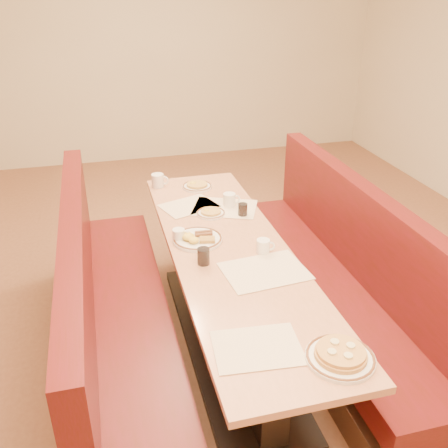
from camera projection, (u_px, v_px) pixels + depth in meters
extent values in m
plane|color=#9E6647|center=(230.00, 347.00, 3.34)|extent=(8.00, 8.00, 0.00)
cube|color=beige|center=(145.00, 50.00, 6.17)|extent=(6.00, 0.04, 2.80)
cube|color=black|center=(230.00, 343.00, 3.32)|extent=(0.55, 1.88, 0.06)
cube|color=black|center=(230.00, 303.00, 3.18)|extent=(0.15, 1.75, 0.71)
cube|color=tan|center=(230.00, 252.00, 3.01)|extent=(0.70, 2.50, 0.04)
cube|color=#4C3326|center=(126.00, 353.00, 3.14)|extent=(0.55, 2.50, 0.20)
cube|color=#5D1017|center=(122.00, 318.00, 3.02)|extent=(0.55, 2.50, 0.16)
cube|color=#5D1017|center=(77.00, 269.00, 2.80)|extent=(0.12, 2.50, 0.60)
cube|color=#4C3326|center=(324.00, 319.00, 3.44)|extent=(0.55, 2.50, 0.20)
cube|color=#5D1017|center=(327.00, 286.00, 3.32)|extent=(0.55, 2.50, 0.16)
cube|color=#5D1017|center=(364.00, 232.00, 3.20)|extent=(0.12, 2.50, 0.60)
cube|color=beige|center=(257.00, 347.00, 2.20)|extent=(0.41, 0.32, 0.00)
cube|color=beige|center=(265.00, 271.00, 2.77)|extent=(0.48, 0.38, 0.00)
cube|color=beige|center=(189.00, 206.00, 3.55)|extent=(0.44, 0.39, 0.00)
cube|color=beige|center=(225.00, 208.00, 3.53)|extent=(0.53, 0.47, 0.00)
cylinder|color=white|center=(340.00, 358.00, 2.13)|extent=(0.30, 0.30, 0.02)
torus|color=brown|center=(340.00, 357.00, 2.13)|extent=(0.30, 0.30, 0.01)
cylinder|color=#DA864E|center=(341.00, 355.00, 2.12)|extent=(0.22, 0.22, 0.02)
cylinder|color=#DA864E|center=(341.00, 351.00, 2.12)|extent=(0.21, 0.21, 0.02)
cylinder|color=beige|center=(351.00, 346.00, 2.13)|extent=(0.04, 0.04, 0.01)
cylinder|color=beige|center=(335.00, 342.00, 2.15)|extent=(0.04, 0.04, 0.01)
cylinder|color=beige|center=(332.00, 352.00, 2.09)|extent=(0.04, 0.04, 0.01)
cylinder|color=beige|center=(348.00, 356.00, 2.07)|extent=(0.04, 0.04, 0.01)
cylinder|color=white|center=(198.00, 239.00, 3.09)|extent=(0.31, 0.31, 0.02)
torus|color=brown|center=(197.00, 238.00, 3.09)|extent=(0.30, 0.30, 0.01)
ellipsoid|color=yellow|center=(188.00, 237.00, 3.05)|extent=(0.08, 0.08, 0.04)
ellipsoid|color=yellow|center=(194.00, 240.00, 3.02)|extent=(0.07, 0.07, 0.04)
ellipsoid|color=yellow|center=(186.00, 234.00, 3.10)|extent=(0.06, 0.06, 0.03)
cylinder|color=brown|center=(204.00, 235.00, 3.10)|extent=(0.11, 0.03, 0.02)
cylinder|color=brown|center=(204.00, 232.00, 3.13)|extent=(0.11, 0.03, 0.02)
cube|color=#BE803B|center=(207.00, 240.00, 3.04)|extent=(0.11, 0.09, 0.02)
cylinder|color=white|center=(211.00, 214.00, 3.43)|extent=(0.20, 0.20, 0.01)
torus|color=brown|center=(211.00, 213.00, 3.43)|extent=(0.19, 0.19, 0.01)
cylinder|color=#BF9643|center=(211.00, 211.00, 3.42)|extent=(0.14, 0.14, 0.01)
ellipsoid|color=yellow|center=(207.00, 210.00, 3.43)|extent=(0.04, 0.04, 0.02)
cylinder|color=white|center=(197.00, 187.00, 3.86)|extent=(0.23, 0.23, 0.02)
torus|color=brown|center=(197.00, 186.00, 3.86)|extent=(0.23, 0.23, 0.01)
cylinder|color=#BF9643|center=(197.00, 185.00, 3.85)|extent=(0.16, 0.16, 0.02)
ellipsoid|color=yellow|center=(193.00, 183.00, 3.86)|extent=(0.05, 0.05, 0.02)
cylinder|color=white|center=(263.00, 246.00, 2.95)|extent=(0.08, 0.08, 0.08)
torus|color=white|center=(270.00, 246.00, 2.95)|extent=(0.06, 0.03, 0.06)
cylinder|color=black|center=(263.00, 241.00, 2.93)|extent=(0.07, 0.07, 0.01)
cylinder|color=white|center=(179.00, 235.00, 3.07)|extent=(0.08, 0.08, 0.08)
torus|color=white|center=(185.00, 235.00, 3.08)|extent=(0.06, 0.02, 0.06)
cylinder|color=black|center=(178.00, 230.00, 3.06)|extent=(0.07, 0.07, 0.01)
cylinder|color=white|center=(229.00, 200.00, 3.54)|extent=(0.09, 0.09, 0.09)
torus|color=white|center=(236.00, 199.00, 3.55)|extent=(0.07, 0.02, 0.07)
cylinder|color=black|center=(229.00, 195.00, 3.52)|extent=(0.08, 0.08, 0.01)
cylinder|color=white|center=(158.00, 181.00, 3.86)|extent=(0.09, 0.09, 0.10)
torus|color=white|center=(164.00, 181.00, 3.86)|extent=(0.07, 0.04, 0.07)
cylinder|color=black|center=(157.00, 175.00, 3.84)|extent=(0.08, 0.08, 0.01)
cylinder|color=black|center=(203.00, 256.00, 2.83)|extent=(0.07, 0.07, 0.10)
cylinder|color=silver|center=(203.00, 256.00, 2.83)|extent=(0.07, 0.07, 0.10)
cylinder|color=black|center=(243.00, 210.00, 3.40)|extent=(0.06, 0.06, 0.09)
cylinder|color=silver|center=(243.00, 210.00, 3.40)|extent=(0.06, 0.06, 0.09)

